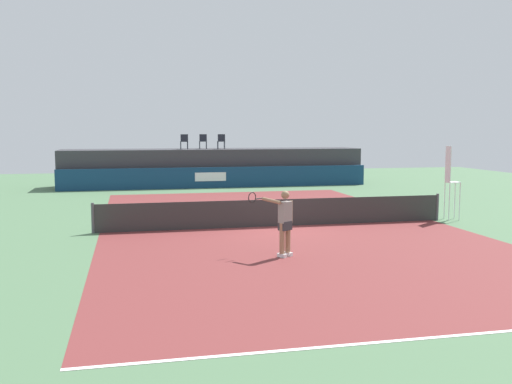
{
  "coord_description": "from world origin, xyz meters",
  "views": [
    {
      "loc": [
        -4.97,
        -19.07,
        3.39
      ],
      "look_at": [
        -0.3,
        2.0,
        1.0
      ],
      "focal_mm": 39.94,
      "sensor_mm": 36.0,
      "label": 1
    }
  ],
  "objects_px": {
    "tennis_ball": "(253,214)",
    "net_post_near": "(93,218)",
    "umpire_chair": "(450,178)",
    "net_post_far": "(437,207)",
    "spectator_chair_far_left": "(184,141)",
    "spectator_chair_center": "(221,141)",
    "tennis_player": "(284,221)",
    "spectator_chair_left": "(203,141)"
  },
  "relations": [
    {
      "from": "tennis_ball",
      "to": "net_post_near",
      "type": "bearing_deg",
      "value": -154.67
    },
    {
      "from": "umpire_chair",
      "to": "net_post_far",
      "type": "xyz_separation_m",
      "value": [
        -0.49,
        -0.01,
        -1.09
      ]
    },
    {
      "from": "spectator_chair_far_left",
      "to": "spectator_chair_center",
      "type": "height_order",
      "value": "same"
    },
    {
      "from": "net_post_near",
      "to": "tennis_ball",
      "type": "xyz_separation_m",
      "value": [
        5.97,
        2.83,
        -0.46
      ]
    },
    {
      "from": "spectator_chair_far_left",
      "to": "net_post_far",
      "type": "xyz_separation_m",
      "value": [
        7.99,
        -14.99,
        -2.19
      ]
    },
    {
      "from": "spectator_chair_far_left",
      "to": "net_post_near",
      "type": "xyz_separation_m",
      "value": [
        -4.41,
        -14.99,
        -2.19
      ]
    },
    {
      "from": "spectator_chair_center",
      "to": "umpire_chair",
      "type": "bearing_deg",
      "value": -67.39
    },
    {
      "from": "spectator_chair_center",
      "to": "net_post_far",
      "type": "relative_size",
      "value": 0.89
    },
    {
      "from": "tennis_player",
      "to": "net_post_far",
      "type": "bearing_deg",
      "value": 32.85
    },
    {
      "from": "umpire_chair",
      "to": "spectator_chair_left",
      "type": "bearing_deg",
      "value": 115.57
    },
    {
      "from": "umpire_chair",
      "to": "net_post_near",
      "type": "distance_m",
      "value": 12.94
    },
    {
      "from": "net_post_near",
      "to": "tennis_ball",
      "type": "distance_m",
      "value": 6.62
    },
    {
      "from": "net_post_near",
      "to": "net_post_far",
      "type": "xyz_separation_m",
      "value": [
        12.4,
        0.0,
        0.0
      ]
    },
    {
      "from": "net_post_far",
      "to": "tennis_player",
      "type": "distance_m",
      "value": 8.59
    },
    {
      "from": "net_post_far",
      "to": "umpire_chair",
      "type": "bearing_deg",
      "value": 1.42
    },
    {
      "from": "spectator_chair_center",
      "to": "net_post_far",
      "type": "bearing_deg",
      "value": -69.03
    },
    {
      "from": "spectator_chair_left",
      "to": "net_post_far",
      "type": "xyz_separation_m",
      "value": [
        6.83,
        -15.31,
        -2.19
      ]
    },
    {
      "from": "net_post_near",
      "to": "spectator_chair_center",
      "type": "bearing_deg",
      "value": 66.15
    },
    {
      "from": "net_post_far",
      "to": "tennis_player",
      "type": "height_order",
      "value": "tennis_player"
    },
    {
      "from": "spectator_chair_center",
      "to": "net_post_near",
      "type": "xyz_separation_m",
      "value": [
        -6.64,
        -15.02,
        -2.19
      ]
    },
    {
      "from": "net_post_near",
      "to": "tennis_ball",
      "type": "relative_size",
      "value": 14.71
    },
    {
      "from": "net_post_near",
      "to": "tennis_player",
      "type": "relative_size",
      "value": 0.56
    },
    {
      "from": "spectator_chair_far_left",
      "to": "spectator_chair_center",
      "type": "xyz_separation_m",
      "value": [
        2.23,
        0.04,
        0.0
      ]
    },
    {
      "from": "spectator_chair_center",
      "to": "tennis_ball",
      "type": "xyz_separation_m",
      "value": [
        -0.67,
        -12.2,
        -2.66
      ]
    },
    {
      "from": "spectator_chair_far_left",
      "to": "net_post_far",
      "type": "bearing_deg",
      "value": -61.93
    },
    {
      "from": "spectator_chair_left",
      "to": "spectator_chair_center",
      "type": "height_order",
      "value": "same"
    },
    {
      "from": "net_post_near",
      "to": "spectator_chair_far_left",
      "type": "bearing_deg",
      "value": 73.61
    },
    {
      "from": "spectator_chair_center",
      "to": "umpire_chair",
      "type": "height_order",
      "value": "spectator_chair_center"
    },
    {
      "from": "spectator_chair_far_left",
      "to": "tennis_player",
      "type": "bearing_deg",
      "value": -87.71
    },
    {
      "from": "spectator_chair_far_left",
      "to": "spectator_chair_left",
      "type": "distance_m",
      "value": 1.21
    },
    {
      "from": "spectator_chair_left",
      "to": "tennis_player",
      "type": "xyz_separation_m",
      "value": [
        -0.38,
        -19.96,
        -1.73
      ]
    },
    {
      "from": "umpire_chair",
      "to": "tennis_player",
      "type": "relative_size",
      "value": 1.56
    },
    {
      "from": "spectator_chair_far_left",
      "to": "tennis_ball",
      "type": "bearing_deg",
      "value": -82.69
    },
    {
      "from": "spectator_chair_center",
      "to": "umpire_chair",
      "type": "relative_size",
      "value": 0.32
    },
    {
      "from": "spectator_chair_far_left",
      "to": "umpire_chair",
      "type": "bearing_deg",
      "value": -60.46
    },
    {
      "from": "net_post_far",
      "to": "tennis_player",
      "type": "xyz_separation_m",
      "value": [
        -7.21,
        -4.65,
        0.46
      ]
    },
    {
      "from": "net_post_far",
      "to": "tennis_ball",
      "type": "xyz_separation_m",
      "value": [
        -6.43,
        2.83,
        -0.46
      ]
    },
    {
      "from": "spectator_chair_far_left",
      "to": "tennis_player",
      "type": "height_order",
      "value": "spectator_chair_far_left"
    },
    {
      "from": "spectator_chair_far_left",
      "to": "spectator_chair_left",
      "type": "xyz_separation_m",
      "value": [
        1.17,
        0.32,
        0.0
      ]
    },
    {
      "from": "spectator_chair_center",
      "to": "tennis_player",
      "type": "height_order",
      "value": "spectator_chair_center"
    },
    {
      "from": "tennis_ball",
      "to": "spectator_chair_far_left",
      "type": "bearing_deg",
      "value": 97.31
    },
    {
      "from": "spectator_chair_far_left",
      "to": "umpire_chair",
      "type": "relative_size",
      "value": 0.32
    }
  ]
}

